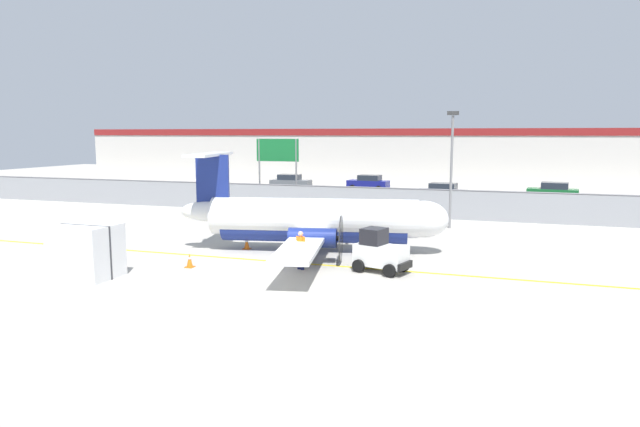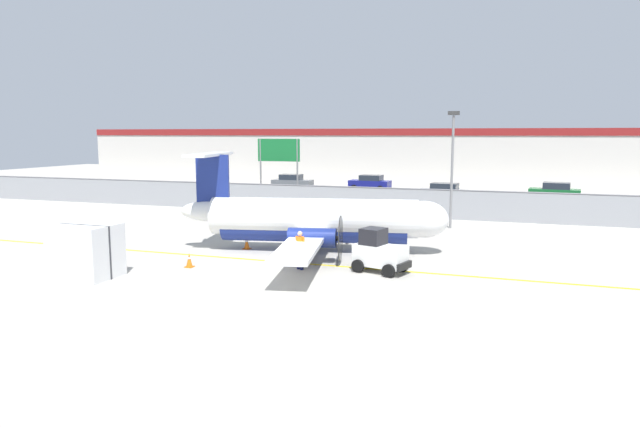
% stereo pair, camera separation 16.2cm
% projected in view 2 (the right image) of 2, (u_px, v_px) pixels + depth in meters
% --- Properties ---
extents(ground_plane, '(140.00, 140.00, 0.01)m').
position_uv_depth(ground_plane, '(289.00, 262.00, 26.29)').
color(ground_plane, '#ADA89E').
extents(perimeter_fence, '(98.00, 0.10, 2.10)m').
position_uv_depth(perimeter_fence, '(371.00, 200.00, 41.15)').
color(perimeter_fence, gray).
rests_on(perimeter_fence, ground).
extents(parking_lot_strip, '(98.00, 17.00, 0.12)m').
position_uv_depth(parking_lot_strip, '(401.00, 198.00, 52.08)').
color(parking_lot_strip, '#38383A').
rests_on(parking_lot_strip, ground).
extents(background_building, '(91.00, 8.10, 6.50)m').
position_uv_depth(background_building, '(430.00, 156.00, 68.98)').
color(background_building, beige).
rests_on(background_building, ground).
extents(commuter_airplane, '(13.58, 16.00, 4.92)m').
position_uv_depth(commuter_airplane, '(318.00, 220.00, 28.54)').
color(commuter_airplane, white).
rests_on(commuter_airplane, ground).
extents(baggage_tug, '(2.55, 1.93, 1.88)m').
position_uv_depth(baggage_tug, '(379.00, 252.00, 24.38)').
color(baggage_tug, silver).
rests_on(baggage_tug, ground).
extents(ground_crew_worker, '(0.53, 0.45, 1.70)m').
position_uv_depth(ground_crew_worker, '(300.00, 248.00, 24.83)').
color(ground_crew_worker, '#191E4C').
rests_on(ground_crew_worker, ground).
extents(cargo_container, '(2.44, 2.02, 2.20)m').
position_uv_depth(cargo_container, '(86.00, 251.00, 23.45)').
color(cargo_container, silver).
rests_on(cargo_container, ground).
extents(traffic_cone_near_left, '(0.36, 0.36, 0.64)m').
position_uv_depth(traffic_cone_near_left, '(247.00, 243.00, 29.35)').
color(traffic_cone_near_left, orange).
rests_on(traffic_cone_near_left, ground).
extents(traffic_cone_near_right, '(0.36, 0.36, 0.64)m').
position_uv_depth(traffic_cone_near_right, '(189.00, 260.00, 25.32)').
color(traffic_cone_near_right, orange).
rests_on(traffic_cone_near_right, ground).
extents(traffic_cone_far_left, '(0.36, 0.36, 0.64)m').
position_uv_depth(traffic_cone_far_left, '(374.00, 253.00, 26.80)').
color(traffic_cone_far_left, orange).
rests_on(traffic_cone_far_left, ground).
extents(parked_car_0, '(4.24, 2.08, 1.58)m').
position_uv_depth(parked_car_0, '(292.00, 182.00, 59.55)').
color(parked_car_0, slate).
rests_on(parked_car_0, parking_lot_strip).
extents(parked_car_1, '(4.33, 2.29, 1.58)m').
position_uv_depth(parked_car_1, '(370.00, 183.00, 58.66)').
color(parked_car_1, navy).
rests_on(parked_car_1, parking_lot_strip).
extents(parked_car_2, '(4.37, 2.38, 1.58)m').
position_uv_depth(parked_car_2, '(443.00, 192.00, 49.03)').
color(parked_car_2, gray).
rests_on(parked_car_2, parking_lot_strip).
extents(parked_car_3, '(4.36, 2.35, 1.58)m').
position_uv_depth(parked_car_3, '(555.00, 192.00, 49.60)').
color(parked_car_3, '#19662D').
rests_on(parked_car_3, parking_lot_strip).
extents(apron_light_pole, '(0.70, 0.30, 7.27)m').
position_uv_depth(apron_light_pole, '(452.00, 160.00, 35.31)').
color(apron_light_pole, slate).
rests_on(apron_light_pole, ground).
extents(highway_sign, '(3.60, 0.14, 5.50)m').
position_uv_depth(highway_sign, '(279.00, 156.00, 45.69)').
color(highway_sign, slate).
rests_on(highway_sign, ground).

